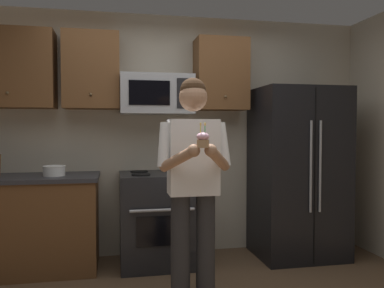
# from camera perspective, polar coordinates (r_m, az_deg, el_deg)

# --- Properties ---
(wall_back) EXTENTS (4.40, 0.10, 2.60)m
(wall_back) POSITION_cam_1_polar(r_m,az_deg,el_deg) (4.32, -3.61, 1.33)
(wall_back) COLOR #B7AD99
(wall_back) RESTS_ON ground
(oven_range) EXTENTS (0.76, 0.70, 0.93)m
(oven_range) POSITION_cam_1_polar(r_m,az_deg,el_deg) (4.02, -4.97, -10.80)
(oven_range) COLOR black
(oven_range) RESTS_ON ground
(microwave) EXTENTS (0.74, 0.41, 0.40)m
(microwave) POSITION_cam_1_polar(r_m,az_deg,el_deg) (4.05, -5.22, 7.21)
(microwave) COLOR #9EA0A5
(refrigerator) EXTENTS (0.90, 0.75, 1.80)m
(refrigerator) POSITION_cam_1_polar(r_m,az_deg,el_deg) (4.34, 15.23, -4.04)
(refrigerator) COLOR black
(refrigerator) RESTS_ON ground
(cabinet_row_upper) EXTENTS (2.78, 0.36, 0.76)m
(cabinet_row_upper) POSITION_cam_1_polar(r_m,az_deg,el_deg) (4.11, -13.44, 10.31)
(cabinet_row_upper) COLOR brown
(counter_left) EXTENTS (1.44, 0.66, 0.92)m
(counter_left) POSITION_cam_1_polar(r_m,az_deg,el_deg) (4.11, -23.66, -10.68)
(counter_left) COLOR brown
(counter_left) RESTS_ON ground
(bowl_large_white) EXTENTS (0.21, 0.21, 0.10)m
(bowl_large_white) POSITION_cam_1_polar(r_m,az_deg,el_deg) (3.94, -19.54, -3.67)
(bowl_large_white) COLOR white
(bowl_large_white) RESTS_ON counter_left
(person) EXTENTS (0.60, 0.48, 1.76)m
(person) POSITION_cam_1_polar(r_m,az_deg,el_deg) (3.01, 0.20, -4.85)
(person) COLOR #262628
(person) RESTS_ON ground
(cupcake) EXTENTS (0.09, 0.09, 0.17)m
(cupcake) POSITION_cam_1_polar(r_m,az_deg,el_deg) (2.67, 1.61, 0.64)
(cupcake) COLOR #A87F56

